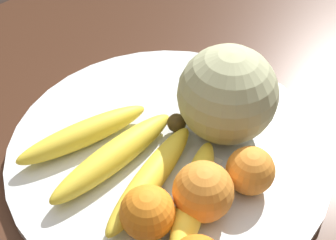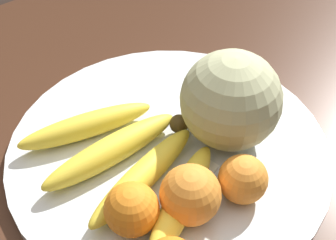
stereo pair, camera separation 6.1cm
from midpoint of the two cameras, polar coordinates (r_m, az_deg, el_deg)
The scene contains 8 objects.
kitchen_table at distance 0.73m, azimuth 2.47°, elevation -9.00°, with size 1.47×1.05×0.76m.
fruit_bowl at distance 0.65m, azimuth 2.68°, elevation -3.77°, with size 0.44×0.44×0.02m.
melon at distance 0.62m, azimuth 10.47°, elevation 2.26°, with size 0.13×0.13×0.13m.
banana_bunch at distance 0.60m, azimuth -1.95°, elevation -5.00°, with size 0.22×0.28×0.04m.
orange_front_right at distance 0.55m, azimuth 5.96°, elevation -9.23°, with size 0.07×0.07×0.07m.
orange_mid_center at distance 0.58m, azimuth 12.14°, elevation -7.23°, with size 0.06×0.06×0.06m.
orange_back_left at distance 0.54m, azimuth -1.17°, elevation -11.02°, with size 0.06×0.06×0.06m.
produce_tag at distance 0.61m, azimuth 6.06°, elevation -7.31°, with size 0.08×0.04×0.00m.
Camera 2 is at (0.27, 0.34, 1.25)m, focal length 50.00 mm.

